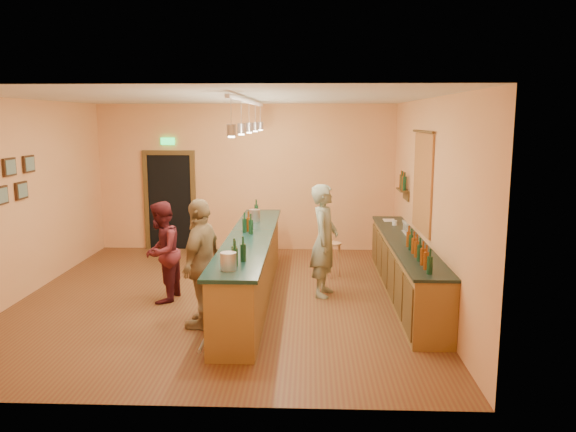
{
  "coord_description": "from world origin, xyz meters",
  "views": [
    {
      "loc": [
        1.39,
        -8.74,
        2.88
      ],
      "look_at": [
        1.05,
        0.2,
        1.33
      ],
      "focal_mm": 35.0,
      "sensor_mm": 36.0,
      "label": 1
    }
  ],
  "objects_px": {
    "customer_b": "(202,263)",
    "bar_stool": "(333,250)",
    "customer_a": "(161,252)",
    "back_counter": "(406,268)",
    "bartender": "(324,241)",
    "tasting_bar": "(251,262)"
  },
  "relations": [
    {
      "from": "back_counter",
      "to": "customer_b",
      "type": "xyz_separation_m",
      "value": [
        -3.07,
        -1.42,
        0.42
      ]
    },
    {
      "from": "customer_b",
      "to": "bar_stool",
      "type": "xyz_separation_m",
      "value": [
        1.92,
        2.53,
        -0.4
      ]
    },
    {
      "from": "back_counter",
      "to": "bar_stool",
      "type": "relative_size",
      "value": 7.01
    },
    {
      "from": "bartender",
      "to": "customer_b",
      "type": "xyz_separation_m",
      "value": [
        -1.74,
        -1.47,
        -0.01
      ]
    },
    {
      "from": "tasting_bar",
      "to": "customer_a",
      "type": "xyz_separation_m",
      "value": [
        -1.4,
        -0.18,
        0.2
      ]
    },
    {
      "from": "customer_b",
      "to": "back_counter",
      "type": "bearing_deg",
      "value": 127.3
    },
    {
      "from": "customer_a",
      "to": "back_counter",
      "type": "bearing_deg",
      "value": 100.96
    },
    {
      "from": "tasting_bar",
      "to": "bar_stool",
      "type": "height_order",
      "value": "tasting_bar"
    },
    {
      "from": "back_counter",
      "to": "bar_stool",
      "type": "distance_m",
      "value": 1.59
    },
    {
      "from": "tasting_bar",
      "to": "customer_b",
      "type": "bearing_deg",
      "value": -113.81
    },
    {
      "from": "tasting_bar",
      "to": "bartender",
      "type": "xyz_separation_m",
      "value": [
        1.19,
        0.22,
        0.32
      ]
    },
    {
      "from": "customer_b",
      "to": "bar_stool",
      "type": "distance_m",
      "value": 3.21
    },
    {
      "from": "back_counter",
      "to": "customer_a",
      "type": "relative_size",
      "value": 2.83
    },
    {
      "from": "bar_stool",
      "to": "customer_a",
      "type": "bearing_deg",
      "value": -152.06
    },
    {
      "from": "tasting_bar",
      "to": "customer_b",
      "type": "distance_m",
      "value": 1.39
    },
    {
      "from": "customer_b",
      "to": "bartender",
      "type": "bearing_deg",
      "value": 142.51
    },
    {
      "from": "back_counter",
      "to": "tasting_bar",
      "type": "height_order",
      "value": "tasting_bar"
    },
    {
      "from": "back_counter",
      "to": "customer_a",
      "type": "height_order",
      "value": "customer_a"
    },
    {
      "from": "customer_a",
      "to": "customer_b",
      "type": "xyz_separation_m",
      "value": [
        0.85,
        -1.06,
        0.1
      ]
    },
    {
      "from": "bartender",
      "to": "customer_a",
      "type": "height_order",
      "value": "bartender"
    },
    {
      "from": "bartender",
      "to": "bar_stool",
      "type": "height_order",
      "value": "bartender"
    },
    {
      "from": "customer_b",
      "to": "bar_stool",
      "type": "relative_size",
      "value": 2.8
    }
  ]
}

